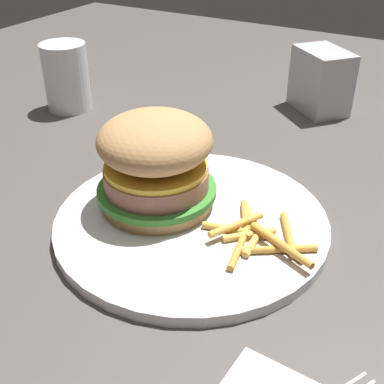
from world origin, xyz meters
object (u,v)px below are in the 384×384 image
(plate, at_px, (192,222))
(napkin_dispenser, at_px, (321,81))
(fries_pile, at_px, (259,235))
(drink_glass, at_px, (67,80))
(sandwich, at_px, (156,161))

(plate, height_order, napkin_dispenser, napkin_dispenser)
(fries_pile, relative_size, napkin_dispenser, 1.27)
(plate, relative_size, drink_glass, 2.77)
(plate, bearing_deg, sandwich, -4.84)
(drink_glass, height_order, napkin_dispenser, drink_glass)
(sandwich, xyz_separation_m, napkin_dispenser, (-0.06, -0.36, -0.02))
(fries_pile, bearing_deg, napkin_dispenser, -81.09)
(plate, distance_m, sandwich, 0.07)
(sandwich, relative_size, fries_pile, 1.06)
(plate, bearing_deg, drink_glass, -29.16)
(sandwich, bearing_deg, plate, 175.16)
(napkin_dispenser, bearing_deg, drink_glass, 69.64)
(drink_glass, bearing_deg, fries_pile, 155.44)
(napkin_dispenser, bearing_deg, sandwich, 121.39)
(sandwich, distance_m, fries_pile, 0.13)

